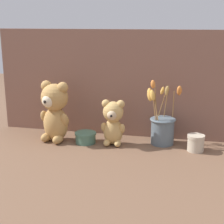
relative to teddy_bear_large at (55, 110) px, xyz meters
name	(u,v)px	position (x,y,z in m)	size (l,w,h in m)	color
ground_plane	(111,145)	(0.29, 0.00, -0.16)	(4.00, 4.00, 0.00)	brown
backdrop_wall	(118,84)	(0.29, 0.17, 0.12)	(1.30, 0.02, 0.55)	#845B4C
teddy_bear_large	(55,110)	(0.00, 0.00, 0.00)	(0.17, 0.15, 0.31)	tan
teddy_bear_medium	(113,122)	(0.30, 0.00, -0.04)	(0.12, 0.12, 0.23)	tan
flower_vase	(162,127)	(0.53, 0.07, -0.07)	(0.17, 0.13, 0.33)	slate
decorative_tin_tall	(86,137)	(0.16, 0.00, -0.13)	(0.11, 0.11, 0.05)	#47705B
decorative_tin_short	(196,143)	(0.69, 0.01, -0.12)	(0.08, 0.08, 0.08)	beige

